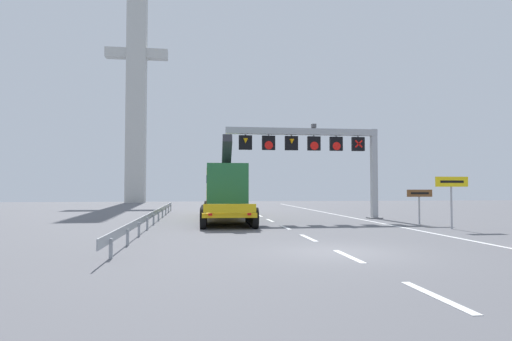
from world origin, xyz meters
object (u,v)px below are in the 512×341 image
tourist_info_sign_brown (419,198)px  bridge_pylon_distant (137,80)px  overhead_lane_gantry (319,146)px  exit_sign_yellow (452,188)px  heavy_haul_truck_yellow (225,190)px

tourist_info_sign_brown → bridge_pylon_distant: (-22.03, 41.57, 16.58)m
overhead_lane_gantry → bridge_pylon_distant: bridge_pylon_distant is taller
exit_sign_yellow → bridge_pylon_distant: size_ratio=0.08×
heavy_haul_truck_yellow → bridge_pylon_distant: (-11.04, 35.48, 16.14)m
overhead_lane_gantry → heavy_haul_truck_yellow: size_ratio=0.77×
overhead_lane_gantry → bridge_pylon_distant: bearing=115.7°
overhead_lane_gantry → tourist_info_sign_brown: size_ratio=5.35×
exit_sign_yellow → tourist_info_sign_brown: bearing=93.7°
heavy_haul_truck_yellow → exit_sign_yellow: size_ratio=5.22×
tourist_info_sign_brown → exit_sign_yellow: bearing=-86.3°
exit_sign_yellow → bridge_pylon_distant: bearing=116.5°
overhead_lane_gantry → exit_sign_yellow: bearing=-59.9°
overhead_lane_gantry → exit_sign_yellow: size_ratio=4.01×
overhead_lane_gantry → exit_sign_yellow: overhead_lane_gantry is taller
heavy_haul_truck_yellow → overhead_lane_gantry: bearing=-8.1°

